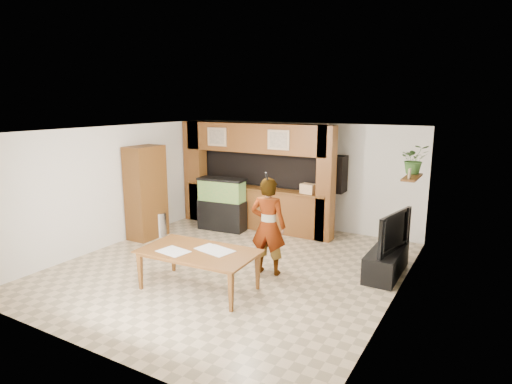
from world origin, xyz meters
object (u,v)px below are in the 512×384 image
Objects in this scene: television at (388,230)px; dining_table at (198,271)px; pantry_cabinet at (146,192)px; person at (268,226)px; aquarium at (222,205)px.

television is 0.64× the size of dining_table.
pantry_cabinet reaches higher than dining_table.
aquarium is at bearing -48.40° from person.
person reaches higher than dining_table.
dining_table is at bearing 142.42° from television.
dining_table is (-0.67, -1.24, -0.55)m from person.
dining_table is (2.78, -1.73, -0.72)m from pantry_cabinet.
aquarium is 2.93m from person.
aquarium is 4.26m from television.
aquarium is at bearing 90.08° from television.
pantry_cabinet is 1.09× the size of dining_table.
pantry_cabinet is 1.84m from aquarium.
television is at bearing -161.19° from person.
television is at bearing -16.76° from aquarium.
television is (5.35, 0.53, -0.23)m from pantry_cabinet.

